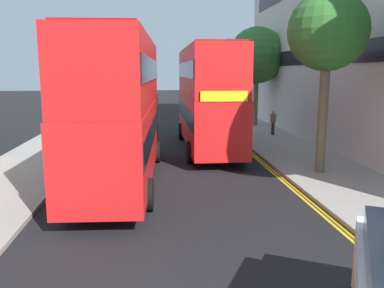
% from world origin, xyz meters
% --- Properties ---
extents(sidewalk_right, '(4.00, 80.00, 0.14)m').
position_xyz_m(sidewalk_right, '(6.50, 16.00, 0.07)').
color(sidewalk_right, '#9E9991').
rests_on(sidewalk_right, ground).
extents(sidewalk_left, '(4.00, 80.00, 0.14)m').
position_xyz_m(sidewalk_left, '(-6.50, 16.00, 0.07)').
color(sidewalk_left, '#9E9991').
rests_on(sidewalk_left, ground).
extents(kerb_line_outer, '(0.10, 56.00, 0.01)m').
position_xyz_m(kerb_line_outer, '(4.40, 14.00, 0.00)').
color(kerb_line_outer, yellow).
rests_on(kerb_line_outer, ground).
extents(kerb_line_inner, '(0.10, 56.00, 0.01)m').
position_xyz_m(kerb_line_inner, '(4.24, 14.00, 0.00)').
color(kerb_line_inner, yellow).
rests_on(kerb_line_inner, ground).
extents(double_decker_bus_away, '(3.15, 10.90, 5.64)m').
position_xyz_m(double_decker_bus_away, '(-2.12, 12.76, 3.03)').
color(double_decker_bus_away, red).
rests_on(double_decker_bus_away, ground).
extents(double_decker_bus_oncoming, '(2.83, 10.82, 5.64)m').
position_xyz_m(double_decker_bus_oncoming, '(2.13, 19.14, 3.03)').
color(double_decker_bus_oncoming, red).
rests_on(double_decker_bus_oncoming, ground).
extents(pedestrian_far, '(0.34, 0.22, 1.62)m').
position_xyz_m(pedestrian_far, '(7.03, 22.81, 0.99)').
color(pedestrian_far, '#2D2D38').
rests_on(pedestrian_far, sidewalk_right).
extents(street_tree_near, '(3.18, 3.18, 7.35)m').
position_xyz_m(street_tree_near, '(6.11, 13.04, 5.82)').
color(street_tree_near, '#6B6047').
rests_on(street_tree_near, sidewalk_right).
extents(street_tree_far, '(4.32, 4.32, 7.54)m').
position_xyz_m(street_tree_far, '(7.13, 27.94, 5.50)').
color(street_tree_far, '#6B6047').
rests_on(street_tree_far, sidewalk_right).
extents(street_tree_distant, '(2.81, 2.81, 7.52)m').
position_xyz_m(street_tree_distant, '(7.12, 39.29, 6.17)').
color(street_tree_distant, '#6B6047').
rests_on(street_tree_distant, sidewalk_right).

